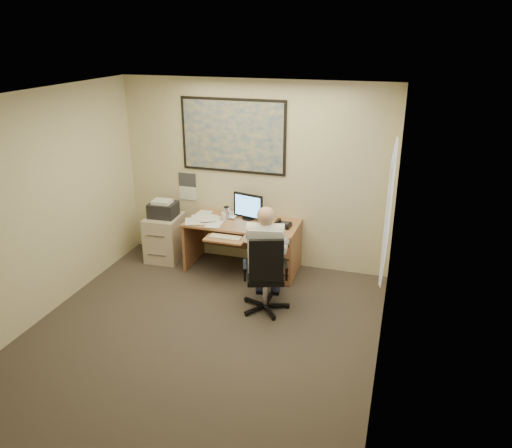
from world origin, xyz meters
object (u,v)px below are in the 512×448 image
(desk, at_px, (265,244))
(person, at_px, (266,259))
(office_chair, at_px, (263,289))
(filing_cabinet, at_px, (165,234))

(desk, distance_m, person, 1.04)
(office_chair, bearing_deg, desk, 86.07)
(filing_cabinet, relative_size, office_chair, 0.91)
(person, bearing_deg, filing_cabinet, 142.17)
(filing_cabinet, distance_m, person, 2.13)
(desk, distance_m, filing_cabinet, 1.59)
(person, bearing_deg, office_chair, -112.26)
(desk, xyz_separation_m, person, (0.29, -0.97, 0.23))
(desk, relative_size, person, 1.18)
(filing_cabinet, bearing_deg, office_chair, -32.50)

